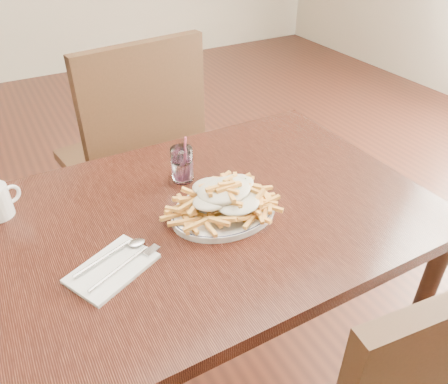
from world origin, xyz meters
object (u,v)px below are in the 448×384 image
loaded_fries (224,195)px  water_glass (182,166)px  chair_far (137,149)px  fries_plate (224,211)px  table (203,233)px

loaded_fries → water_glass: water_glass is taller
chair_far → fries_plate: 0.74m
table → water_glass: 0.21m
table → fries_plate: bearing=-43.5°
chair_far → fries_plate: chair_far is taller
fries_plate → water_glass: water_glass is taller
table → chair_far: (0.04, 0.68, -0.08)m
chair_far → fries_plate: bearing=-90.0°
water_glass → fries_plate: bearing=-83.4°
water_glass → chair_far: bearing=87.4°
loaded_fries → water_glass: bearing=96.6°
table → loaded_fries: 0.15m
table → loaded_fries: bearing=-43.5°
table → water_glass: (0.02, 0.16, 0.12)m
table → loaded_fries: size_ratio=3.80×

